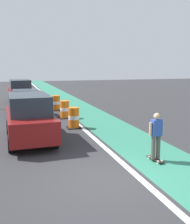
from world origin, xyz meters
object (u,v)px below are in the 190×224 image
Objects in this scene: parked_suv_nearest at (29,117)px; parked_suv_third at (20,91)px; parked_sedan_second at (26,103)px; traffic_barrel_front at (74,118)px; traffic_barrel_mid at (65,110)px; traffic_barrel_back at (56,103)px; skateboarder_on_lane at (156,135)px.

parked_suv_nearest is 12.33m from parked_suv_third.
parked_sedan_second is 6.02m from parked_suv_third.
traffic_barrel_front is 2.78m from traffic_barrel_mid.
traffic_barrel_back is at bearing 90.87° from traffic_barrel_mid.
parked_sedan_second reaches higher than traffic_barrel_front.
skateboarder_on_lane is 0.36× the size of parked_suv_nearest.
traffic_barrel_front is 5.83m from traffic_barrel_back.
skateboarder_on_lane is 11.62m from traffic_barrel_back.
parked_suv_third is at bearing 91.54° from parked_sedan_second.
parked_suv_nearest is at bearing -91.57° from parked_sedan_second.
traffic_barrel_front is (-1.59, 5.67, -0.38)m from skateboarder_on_lane.
parked_sedan_second is at bearing -149.78° from traffic_barrel_back.
traffic_barrel_front is 1.00× the size of traffic_barrel_mid.
skateboarder_on_lane is at bearing -74.32° from traffic_barrel_front.
traffic_barrel_mid is at bearing -72.85° from parked_suv_third.
traffic_barrel_mid is at bearing 62.03° from parked_suv_nearest.
parked_sedan_second is 3.82× the size of traffic_barrel_mid.
parked_suv_third is 4.30× the size of traffic_barrel_front.
parked_suv_nearest is 6.33m from parked_sedan_second.
parked_suv_nearest and parked_suv_third have the same top height.
parked_suv_nearest reaches higher than skateboarder_on_lane.
parked_sedan_second is 0.89× the size of parked_suv_third.
traffic_barrel_back is at bearing 97.86° from skateboarder_on_lane.
traffic_barrel_back is (-0.05, 3.05, 0.00)m from traffic_barrel_mid.
parked_suv_third is 4.30× the size of traffic_barrel_back.
parked_suv_third is 8.16m from traffic_barrel_mid.
skateboarder_on_lane is 8.60m from traffic_barrel_mid.
traffic_barrel_mid is (2.42, 4.55, -0.50)m from parked_suv_nearest.
parked_sedan_second is (0.17, 6.32, -0.20)m from parked_suv_nearest.
skateboarder_on_lane is 1.55× the size of traffic_barrel_back.
traffic_barrel_back is at bearing -63.54° from parked_suv_third.
skateboarder_on_lane is at bearing -79.66° from traffic_barrel_mid.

